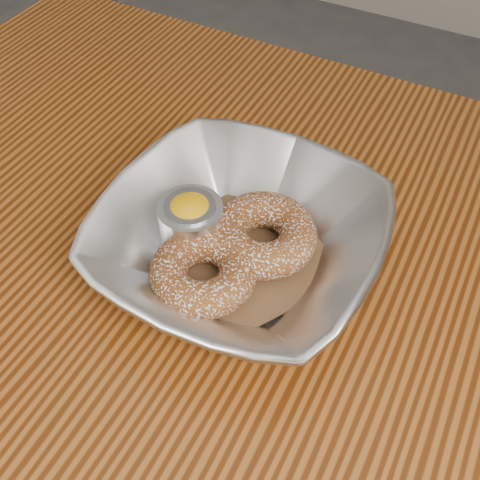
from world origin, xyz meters
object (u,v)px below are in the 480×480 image
at_px(donut_front, 204,272).
at_px(ramekin, 191,221).
at_px(serving_bowl, 240,240).
at_px(table, 311,398).
at_px(donut_back, 263,235).

xyz_separation_m(donut_front, ramekin, (-0.04, 0.04, 0.01)).
height_order(serving_bowl, ramekin, serving_bowl).
bearing_deg(ramekin, serving_bowl, 3.02).
height_order(table, ramekin, ramekin).
distance_m(serving_bowl, donut_front, 0.04).
bearing_deg(table, serving_bowl, 155.21).
xyz_separation_m(table, serving_bowl, (-0.10, 0.05, 0.13)).
height_order(donut_front, ramekin, ramekin).
bearing_deg(donut_back, donut_front, -113.96).
xyz_separation_m(serving_bowl, donut_front, (-0.01, -0.04, -0.00)).
relative_size(table, donut_back, 12.49).
relative_size(table, donut_front, 13.09).
bearing_deg(donut_front, donut_back, 66.04).
distance_m(donut_back, donut_front, 0.07).
relative_size(table, ramekin, 20.49).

